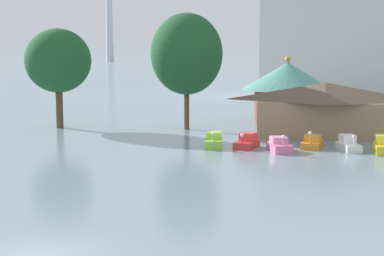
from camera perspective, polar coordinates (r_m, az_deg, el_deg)
ground_plane at (r=27.39m, az=-13.68°, el=-11.40°), size 2000.00×2000.00×0.00m
pedal_boat_lime at (r=53.11m, az=2.01°, el=-1.23°), size 1.77×3.02×1.51m
pedal_boat_red at (r=52.88m, az=5.10°, el=-1.31°), size 2.19×2.95×1.43m
pedal_boat_pink at (r=51.45m, az=8.08°, el=-1.63°), size 2.25×3.07×1.56m
pedal_boat_orange at (r=53.77m, az=11.04°, el=-1.35°), size 2.06×2.95×1.58m
pedal_boat_white at (r=53.21m, az=14.25°, el=-1.46°), size 2.04×3.08×1.47m
boathouse at (r=60.42m, az=12.15°, el=1.82°), size 13.55×6.47×5.17m
green_roof_pavilion at (r=71.17m, az=8.80°, el=3.77°), size 10.44×10.44×7.40m
shoreline_tree_tall_left at (r=66.03m, az=-12.27°, el=6.08°), size 6.88×6.88×10.40m
shoreline_tree_mid at (r=63.45m, az=-0.50°, el=6.85°), size 7.38×7.38×11.96m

